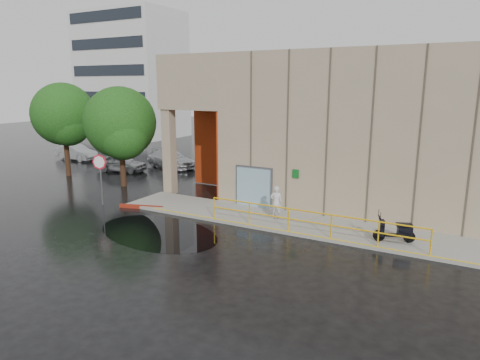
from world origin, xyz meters
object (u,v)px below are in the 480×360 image
(scooter, at_px, (395,225))
(car_c, at_px, (171,159))
(tree_near, at_px, (121,126))
(stop_sign, at_px, (100,169))
(person, at_px, (276,202))
(tree_far, at_px, (65,117))
(red_curb, at_px, (141,207))
(car_a, at_px, (121,163))
(car_b, at_px, (76,152))

(scooter, distance_m, car_c, 20.42)
(tree_near, bearing_deg, stop_sign, -62.16)
(person, relative_size, car_c, 0.34)
(scooter, distance_m, tree_far, 23.14)
(person, bearing_deg, stop_sign, -6.23)
(tree_far, bearing_deg, person, -8.21)
(car_c, bearing_deg, person, -110.51)
(red_curb, bearing_deg, car_a, 139.16)
(stop_sign, xyz_separation_m, tree_near, (-2.00, 3.79, 1.88))
(person, xyz_separation_m, red_curb, (-7.11, -1.42, -0.85))
(stop_sign, relative_size, car_c, 0.60)
(tree_near, distance_m, tree_far, 5.82)
(person, height_order, car_b, person)
(tree_near, bearing_deg, car_c, 101.60)
(person, distance_m, car_c, 15.38)
(scooter, bearing_deg, car_b, 143.14)
(car_c, xyz_separation_m, tree_near, (1.36, -6.63, 3.21))
(red_curb, distance_m, car_c, 11.48)
(stop_sign, xyz_separation_m, car_a, (-5.63, 7.34, -1.36))
(person, bearing_deg, car_a, -37.43)
(person, relative_size, stop_sign, 0.57)
(person, xyz_separation_m, tree_far, (-17.21, 2.48, 3.26))
(scooter, xyz_separation_m, car_b, (-27.60, 7.94, -0.23))
(red_curb, xyz_separation_m, car_a, (-7.96, 6.88, 0.56))
(red_curb, height_order, car_a, car_a)
(person, xyz_separation_m, stop_sign, (-9.43, -1.88, 1.07))
(tree_near, relative_size, tree_far, 0.96)
(person, relative_size, car_a, 0.42)
(car_c, bearing_deg, tree_far, 157.08)
(red_curb, relative_size, car_c, 0.52)
(tree_far, bearing_deg, scooter, -7.65)
(stop_sign, bearing_deg, tree_far, 158.93)
(tree_near, height_order, tree_far, tree_far)
(car_b, height_order, car_c, car_c)
(red_curb, bearing_deg, tree_far, 158.89)
(car_a, relative_size, car_b, 0.96)
(person, distance_m, tree_far, 17.69)
(car_a, distance_m, tree_far, 5.11)
(car_b, xyz_separation_m, tree_near, (10.68, -5.47, 3.23))
(person, xyz_separation_m, scooter, (5.48, -0.57, -0.06))
(car_c, relative_size, tree_far, 0.71)
(red_curb, bearing_deg, car_b, 149.64)
(car_a, distance_m, car_b, 7.31)
(stop_sign, distance_m, car_a, 9.35)
(car_c, bearing_deg, red_curb, -137.06)
(car_a, bearing_deg, tree_near, -144.86)
(car_b, bearing_deg, car_c, -82.29)
(scooter, bearing_deg, car_c, 132.72)
(car_b, bearing_deg, scooter, -105.45)
(car_c, bearing_deg, scooter, -103.27)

